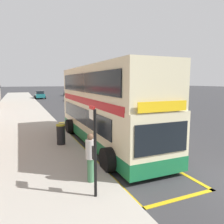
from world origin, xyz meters
name	(u,v)px	position (x,y,z in m)	size (l,w,h in m)	color
ground_plane	(64,103)	(0.00, 32.00, 0.00)	(260.00, 260.00, 0.00)	#333335
pavement_near	(19,104)	(-7.00, 32.00, 0.07)	(6.00, 76.00, 0.14)	#A39E93
double_decker_bus	(105,108)	(-2.46, 7.20, 2.06)	(3.22, 10.93, 4.40)	beige
bus_bay_markings	(101,141)	(-2.57, 7.59, 0.01)	(2.85, 14.16, 0.01)	gold
bus_stop_sign	(94,144)	(-4.97, 1.61, 1.73)	(0.09, 0.51, 2.71)	black
parked_car_navy_far	(69,93)	(4.65, 49.75, 0.80)	(2.09, 4.20, 1.62)	navy
parked_car_teal_kerbside	(40,95)	(-2.86, 43.27, 0.80)	(2.09, 4.20, 1.62)	#196066
parked_car_grey_distant	(108,101)	(4.81, 24.28, 0.80)	(2.09, 4.20, 1.62)	slate
parked_car_silver_behind	(75,97)	(2.52, 35.10, 0.80)	(2.09, 4.20, 1.62)	#B2B5BA
pedestrian_waiting_near_sign	(91,156)	(-4.81, 2.52, 1.06)	(0.34, 0.34, 1.70)	#3F724C
litter_bin	(61,134)	(-4.93, 7.45, 0.70)	(0.48, 0.48, 1.12)	black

